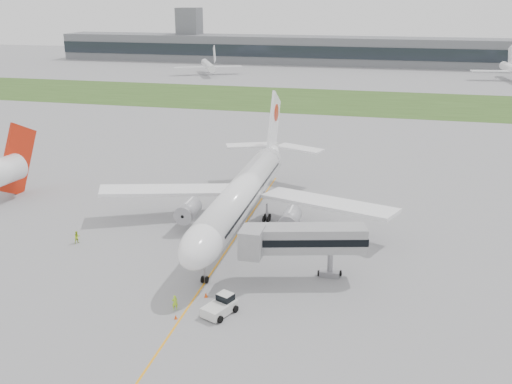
% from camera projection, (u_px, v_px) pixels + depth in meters
% --- Properties ---
extents(ground, '(600.00, 600.00, 0.00)m').
position_uv_depth(ground, '(236.00, 237.00, 86.16)').
color(ground, gray).
rests_on(ground, ground).
extents(apron_markings, '(70.00, 70.00, 0.04)m').
position_uv_depth(apron_markings, '(227.00, 250.00, 81.57)').
color(apron_markings, '#FC9E15').
rests_on(apron_markings, ground).
extents(grass_strip, '(600.00, 50.00, 0.02)m').
position_uv_depth(grass_strip, '(328.00, 101.00, 196.44)').
color(grass_strip, '#314C1C').
rests_on(grass_strip, ground).
extents(terminal_building, '(320.00, 22.30, 14.00)m').
position_uv_depth(terminal_building, '(353.00, 51.00, 295.12)').
color(terminal_building, slate).
rests_on(terminal_building, ground).
extents(control_tower, '(12.00, 12.00, 56.00)m').
position_uv_depth(control_tower, '(191.00, 60.00, 319.12)').
color(control_tower, slate).
rests_on(control_tower, ground).
extents(airliner, '(48.13, 53.95, 17.88)m').
position_uv_depth(airliner, '(244.00, 191.00, 88.79)').
color(airliner, white).
rests_on(airliner, ground).
extents(pushback_tug, '(3.98, 4.71, 2.12)m').
position_uv_depth(pushback_tug, '(221.00, 305.00, 65.22)').
color(pushback_tug, silver).
rests_on(pushback_tug, ground).
extents(jet_bridge, '(15.57, 8.01, 7.35)m').
position_uv_depth(jet_bridge, '(299.00, 240.00, 71.71)').
color(jet_bridge, '#9A9B9D').
rests_on(jet_bridge, ground).
extents(safety_cone_left, '(0.39, 0.39, 0.53)m').
position_uv_depth(safety_cone_left, '(176.00, 317.00, 64.22)').
color(safety_cone_left, '#E5470C').
rests_on(safety_cone_left, ground).
extents(safety_cone_right, '(0.45, 0.45, 0.61)m').
position_uv_depth(safety_cone_right, '(206.00, 295.00, 68.85)').
color(safety_cone_right, '#E5470C').
rests_on(safety_cone_right, ground).
extents(ground_crew_near, '(0.82, 0.73, 1.89)m').
position_uv_depth(ground_crew_near, '(175.00, 303.00, 65.85)').
color(ground_crew_near, '#A9E626').
rests_on(ground_crew_near, ground).
extents(ground_crew_far, '(1.10, 1.16, 1.88)m').
position_uv_depth(ground_crew_far, '(77.00, 237.00, 83.64)').
color(ground_crew_far, '#B5DC24').
rests_on(ground_crew_far, ground).
extents(distant_aircraft_left, '(39.80, 38.05, 11.88)m').
position_uv_depth(distant_aircraft_left, '(208.00, 75.00, 261.10)').
color(distant_aircraft_left, white).
rests_on(distant_aircraft_left, ground).
extents(distant_aircraft_right, '(38.14, 34.50, 13.36)m').
position_uv_depth(distant_aircraft_right, '(512.00, 81.00, 242.67)').
color(distant_aircraft_right, white).
rests_on(distant_aircraft_right, ground).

